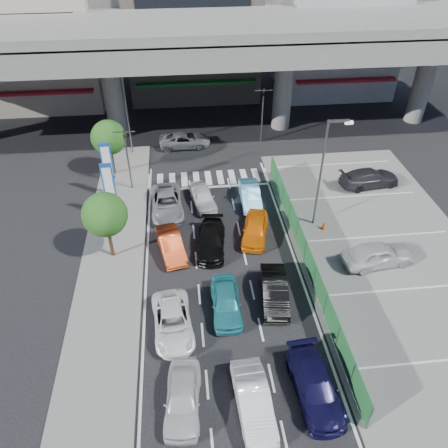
{
  "coord_description": "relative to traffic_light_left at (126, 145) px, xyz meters",
  "views": [
    {
      "loc": [
        -2.08,
        -18.05,
        19.27
      ],
      "look_at": [
        0.29,
        3.63,
        2.35
      ],
      "focal_mm": 35.0,
      "sensor_mm": 36.0,
      "label": 1
    }
  ],
  "objects": [
    {
      "name": "kei_truck_front_right",
      "position": [
        9.1,
        -2.8,
        -3.27
      ],
      "size": [
        1.52,
        4.07,
        1.33
      ],
      "primitive_type": "imported",
      "rotation": [
        0.0,
        0.0,
        -0.03
      ],
      "color": "#66BDE4",
      "rests_on": "ground"
    },
    {
      "name": "fence_run",
      "position": [
        11.5,
        -11.0,
        -3.04
      ],
      "size": [
        0.16,
        22.0,
        1.8
      ],
      "primitive_type": null,
      "color": "#216130",
      "rests_on": "ground"
    },
    {
      "name": "hatch_black_mid_right",
      "position": [
        8.95,
        -12.89,
        -3.25
      ],
      "size": [
        1.93,
        4.33,
        1.38
      ],
      "primitive_type": "imported",
      "rotation": [
        0.0,
        0.0,
        -0.11
      ],
      "color": "black",
      "rests_on": "ground"
    },
    {
      "name": "parked_sedan_dgrey",
      "position": [
        18.98,
        -1.62,
        -3.17
      ],
      "size": [
        5.07,
        2.6,
        1.41
      ],
      "primitive_type": "imported",
      "rotation": [
        0.0,
        0.0,
        1.7
      ],
      "color": "#28282D",
      "rests_on": "parking_lot"
    },
    {
      "name": "crossing_wagon_silver",
      "position": [
        4.5,
        6.81,
        -3.28
      ],
      "size": [
        4.73,
        2.26,
        1.3
      ],
      "primitive_type": "imported",
      "rotation": [
        0.0,
        0.0,
        1.59
      ],
      "color": "#909498",
      "rests_on": "ground"
    },
    {
      "name": "building_west",
      "position": [
        -9.8,
        19.97,
        2.56
      ],
      "size": [
        12.0,
        10.9,
        13.0
      ],
      "color": "#A59785",
      "rests_on": "ground"
    },
    {
      "name": "sidewalk_left",
      "position": [
        -0.8,
        -8.0,
        -3.88
      ],
      "size": [
        4.0,
        30.0,
        0.12
      ],
      "primitive_type": "cube",
      "color": "slate",
      "rests_on": "ground"
    },
    {
      "name": "wagon_silver_front_left",
      "position": [
        2.79,
        -3.26,
        -3.25
      ],
      "size": [
        2.56,
        5.08,
        1.38
      ],
      "primitive_type": "imported",
      "rotation": [
        0.0,
        0.0,
        0.05
      ],
      "color": "#96979D",
      "rests_on": "ground"
    },
    {
      "name": "tree_near",
      "position": [
        -0.8,
        -8.0,
        -0.55
      ],
      "size": [
        2.8,
        2.8,
        4.8
      ],
      "color": "#382314",
      "rests_on": "ground"
    },
    {
      "name": "signboard_far",
      "position": [
        -1.4,
        -1.01,
        -0.87
      ],
      "size": [
        0.8,
        0.14,
        4.7
      ],
      "color": "#595B60",
      "rests_on": "ground"
    },
    {
      "name": "parked_sedan_white",
      "position": [
        16.06,
        -10.61,
        -3.1
      ],
      "size": [
        4.72,
        2.33,
        1.55
      ],
      "primitive_type": "imported",
      "rotation": [
        0.0,
        0.0,
        1.69
      ],
      "color": "silver",
      "rests_on": "parking_lot"
    },
    {
      "name": "expressway",
      "position": [
        6.2,
        10.0,
        4.83
      ],
      "size": [
        64.0,
        14.0,
        10.75
      ],
      "color": "#60605C",
      "rests_on": "ground"
    },
    {
      "name": "minivan_navy_back",
      "position": [
        9.64,
        -19.08,
        -3.27
      ],
      "size": [
        2.17,
        4.71,
        1.33
      ],
      "primitive_type": "imported",
      "rotation": [
        0.0,
        0.0,
        0.07
      ],
      "color": "black",
      "rests_on": "ground"
    },
    {
      "name": "street_lamp_right",
      "position": [
        13.37,
        -6.0,
        0.83
      ],
      "size": [
        1.65,
        0.22,
        8.0
      ],
      "color": "#595B60",
      "rests_on": "ground"
    },
    {
      "name": "building_center",
      "position": [
        6.2,
        20.97,
        3.56
      ],
      "size": [
        14.0,
        10.9,
        15.0
      ],
      "color": "gray",
      "rests_on": "ground"
    },
    {
      "name": "taxi_teal_mid",
      "position": [
        6.06,
        -13.4,
        -3.25
      ],
      "size": [
        1.71,
        4.08,
        1.38
      ],
      "primitive_type": "imported",
      "rotation": [
        0.0,
        0.0,
        -0.02
      ],
      "color": "teal",
      "rests_on": "ground"
    },
    {
      "name": "hatch_white_back_mid",
      "position": [
        6.63,
        -19.48,
        -3.25
      ],
      "size": [
        1.69,
        4.26,
        1.38
      ],
      "primitive_type": "imported",
      "rotation": [
        0.0,
        0.0,
        0.06
      ],
      "color": "white",
      "rests_on": "ground"
    },
    {
      "name": "parking_lot",
      "position": [
        17.2,
        -10.0,
        -3.91
      ],
      "size": [
        12.0,
        28.0,
        0.06
      ],
      "primitive_type": "cube",
      "color": "slate",
      "rests_on": "ground"
    },
    {
      "name": "sedan_white_front_mid",
      "position": [
        5.51,
        -2.7,
        -3.28
      ],
      "size": [
        2.16,
        4.06,
        1.31
      ],
      "primitive_type": "imported",
      "rotation": [
        0.0,
        0.0,
        0.16
      ],
      "color": "silver",
      "rests_on": "ground"
    },
    {
      "name": "traffic_light_right",
      "position": [
        11.7,
        7.0,
        0.0
      ],
      "size": [
        1.6,
        1.24,
        5.2
      ],
      "color": "#595B60",
      "rests_on": "ground"
    },
    {
      "name": "street_lamp_left",
      "position": [
        -0.13,
        6.0,
        0.83
      ],
      "size": [
        1.65,
        0.22,
        8.0
      ],
      "color": "#595B60",
      "rests_on": "ground"
    },
    {
      "name": "signboard_near",
      "position": [
        -1.0,
        -4.01,
        -0.87
      ],
      "size": [
        0.8,
        0.14,
        4.7
      ],
      "color": "#595B60",
      "rests_on": "ground"
    },
    {
      "name": "traffic_cone",
      "position": [
        13.75,
        -6.77,
        -3.53
      ],
      "size": [
        0.41,
        0.41,
        0.69
      ],
      "primitive_type": "cone",
      "rotation": [
        0.0,
        0.0,
        -0.17
      ],
      "color": "#FD560E",
      "rests_on": "parking_lot"
    },
    {
      "name": "ground",
      "position": [
        6.2,
        -12.0,
        -3.94
      ],
      "size": [
        120.0,
        120.0,
        0.0
      ],
      "primitive_type": "plane",
      "color": "black",
      "rests_on": "ground"
    },
    {
      "name": "van_white_back_left",
      "position": [
        3.42,
        -18.97,
        -3.25
      ],
      "size": [
        2.0,
        4.18,
        1.38
      ],
      "primitive_type": "imported",
      "rotation": [
        0.0,
        0.0,
        -0.09
      ],
      "color": "silver",
      "rests_on": "ground"
    },
    {
      "name": "traffic_light_left",
      "position": [
        0.0,
        0.0,
        0.0
      ],
      "size": [
        1.6,
        1.24,
        5.2
      ],
      "color": "#595B60",
      "rests_on": "ground"
    },
    {
      "name": "building_east",
      "position": [
        22.2,
        19.97,
        2.06
      ],
      "size": [
        12.0,
        10.9,
        12.0
      ],
      "color": "gray",
      "rests_on": "ground"
    },
    {
      "name": "taxi_orange_left",
      "position": [
        3.02,
        -8.02,
        -3.28
      ],
      "size": [
        2.17,
        4.18,
        1.31
      ],
      "primitive_type": "imported",
      "rotation": [
        0.0,
        0.0,
        0.2
      ],
      "color": "#BC3B15",
      "rests_on": "ground"
    },
    {
      "name": "sedan_black_mid",
      "position": [
        5.7,
        -7.87,
        -3.3
      ],
      "size": [
        2.32,
        4.59,
        1.28
      ],
      "primitive_type": "imported",
      "rotation": [
        0.0,
        0.0,
        -0.12
      ],
      "color": "black",
      "rests_on": "ground"
    },
    {
      "name": "taxi_orange_right",
      "position": [
        8.78,
        -7.04,
        -3.25
      ],
      "size": [
        2.61,
        4.33,
        1.38
      ],
      "primitive_type": "imported",
      "rotation": [
        0.0,
        0.0,
        -0.26
      ],
      "color": "orange",
      "rests_on": "ground"
    },
    {
      "name": "sedan_white_mid_left",
      "position": [
        3.03,
        -14.43,
        -3.31
      ],
      "size": [
        2.43,
        4.63,
        1.24
      ],
      "primitive_type": "imported",
      "rotation": [
        0.0,
        0.0,
        0.08
      ],
      "color": "white",
      "rests_on": "ground"
    },
    {
      "name": "tree_far",
      "position": [
        -1.6,
        2.5,
        -0.55
      ],
      "size": [
        2.8,
        2.8,
        4.8
      ],
      "color": "#382314",
      "rests_on": "ground"
    }
  ]
}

